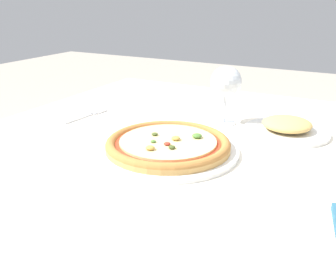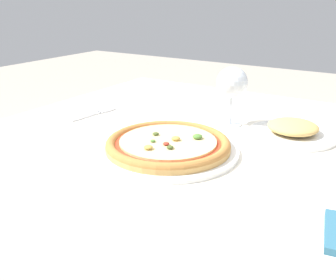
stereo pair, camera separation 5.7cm
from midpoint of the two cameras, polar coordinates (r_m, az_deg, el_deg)
name	(u,v)px [view 2 (the right image)]	position (r m, az deg, el deg)	size (l,w,h in m)	color
dining_table	(218,176)	(0.94, 9.35, -5.42)	(1.26, 1.11, 0.71)	brown
pizza_plate	(168,145)	(0.86, 1.91, -0.84)	(0.32, 0.32, 0.04)	white
fork	(94,114)	(1.15, -9.83, 3.89)	(0.04, 0.17, 0.00)	silver
wine_glass_far_left	(232,84)	(1.03, 11.30, 8.38)	(0.08, 0.08, 0.16)	silver
side_plate	(292,130)	(1.02, 19.97, 1.37)	(0.22, 0.22, 0.04)	white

